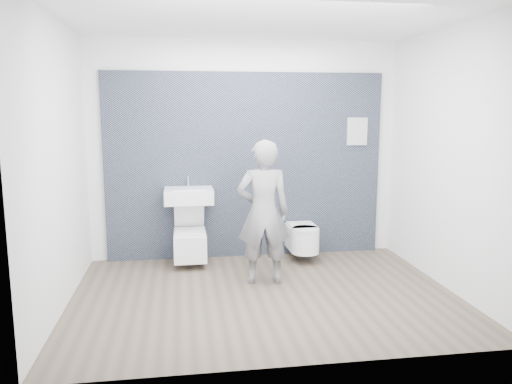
{
  "coord_description": "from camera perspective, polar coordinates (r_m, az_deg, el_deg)",
  "views": [
    {
      "loc": [
        -0.84,
        -4.94,
        1.93
      ],
      "look_at": [
        0.0,
        0.6,
        1.0
      ],
      "focal_mm": 35.0,
      "sensor_mm": 36.0,
      "label": 1
    }
  ],
  "objects": [
    {
      "name": "tile_wall",
      "position": [
        6.75,
        -1.11,
        -7.2
      ],
      "size": [
        3.6,
        0.06,
        2.4
      ],
      "primitive_type": "cube",
      "color": "black",
      "rests_on": "ground"
    },
    {
      "name": "visitor",
      "position": [
        5.52,
        0.85,
        -2.35
      ],
      "size": [
        0.61,
        0.42,
        1.61
      ],
      "primitive_type": "imported",
      "rotation": [
        0.0,
        0.0,
        3.09
      ],
      "color": "gray",
      "rests_on": "ground"
    },
    {
      "name": "info_placard",
      "position": [
        7.04,
        11.05,
        -6.65
      ],
      "size": [
        0.27,
        0.03,
        0.36
      ],
      "primitive_type": "cube",
      "color": "white",
      "rests_on": "ground"
    },
    {
      "name": "room_shell",
      "position": [
        5.01,
        1.03,
        7.24
      ],
      "size": [
        4.0,
        4.0,
        4.0
      ],
      "color": "silver",
      "rests_on": "ground"
    },
    {
      "name": "washbasin",
      "position": [
        6.25,
        -7.69,
        -0.37
      ],
      "size": [
        0.6,
        0.45,
        0.45
      ],
      "color": "white",
      "rests_on": "ground"
    },
    {
      "name": "ground",
      "position": [
        5.37,
        0.98,
        -11.64
      ],
      "size": [
        4.0,
        4.0,
        0.0
      ],
      "primitive_type": "plane",
      "color": "brown",
      "rests_on": "ground"
    },
    {
      "name": "toilet_rounded",
      "position": [
        6.48,
        5.4,
        -5.26
      ],
      "size": [
        0.36,
        0.61,
        0.33
      ],
      "color": "white",
      "rests_on": "ground"
    },
    {
      "name": "toilet_square",
      "position": [
        6.32,
        -7.56,
        -5.79
      ],
      "size": [
        0.4,
        0.57,
        0.72
      ],
      "color": "white",
      "rests_on": "ground"
    }
  ]
}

